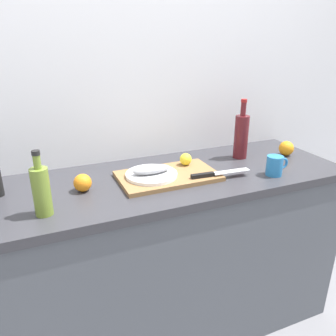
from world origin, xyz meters
TOP-DOWN VIEW (x-y plane):
  - ground_plane at (0.00, 0.00)m, footprint 12.00×12.00m
  - back_wall at (0.00, 0.33)m, footprint 3.20×0.05m
  - kitchen_counter at (0.00, 0.00)m, footprint 2.00×0.60m
  - cutting_board at (0.12, -0.02)m, footprint 0.45×0.27m
  - white_plate at (0.04, -0.01)m, footprint 0.23×0.23m
  - fish_fillet at (0.04, -0.01)m, footprint 0.18×0.08m
  - chef_knife at (0.30, -0.12)m, footprint 0.29×0.05m
  - lemon_0 at (0.25, 0.06)m, footprint 0.06×0.06m
  - olive_oil_bottle at (-0.43, -0.16)m, footprint 0.06×0.06m
  - wine_bottle at (0.59, 0.09)m, footprint 0.07×0.07m
  - coffee_mug_0 at (0.60, -0.18)m, footprint 0.12×0.08m
  - orange_0 at (0.85, 0.02)m, footprint 0.08×0.08m
  - orange_1 at (-0.26, -0.01)m, footprint 0.08×0.08m

SIDE VIEW (x-z plane):
  - ground_plane at x=0.00m, z-range 0.00..0.00m
  - kitchen_counter at x=0.00m, z-range 0.00..0.90m
  - cutting_board at x=0.12m, z-range 0.90..0.92m
  - white_plate at x=0.04m, z-range 0.92..0.93m
  - chef_knife at x=0.30m, z-range 0.92..0.94m
  - orange_1 at x=-0.26m, z-range 0.90..0.98m
  - orange_0 at x=0.85m, z-range 0.90..0.98m
  - coffee_mug_0 at x=0.60m, z-range 0.90..0.99m
  - lemon_0 at x=0.25m, z-range 0.92..0.98m
  - fish_fillet at x=0.04m, z-range 0.94..0.97m
  - olive_oil_bottle at x=-0.43m, z-range 0.87..1.12m
  - wine_bottle at x=0.59m, z-range 0.87..1.18m
  - back_wall at x=0.00m, z-range 0.00..2.50m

